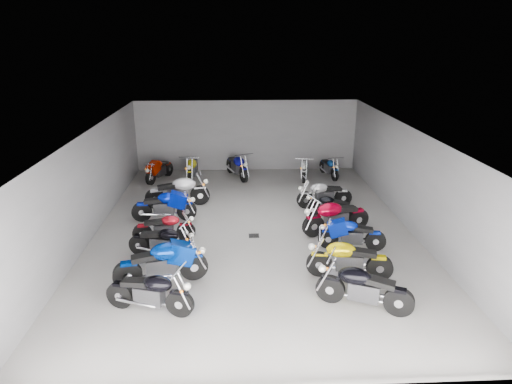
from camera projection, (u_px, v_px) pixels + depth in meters
ground at (253, 229)px, 14.69m from camera, size 14.00×14.00×0.00m
wall_back at (247, 136)px, 20.79m from camera, size 10.00×0.10×3.20m
wall_left at (90, 185)px, 13.94m from camera, size 0.10×14.00×3.20m
wall_right at (411, 180)px, 14.40m from camera, size 0.10×14.00×3.20m
ceiling at (253, 131)px, 13.65m from camera, size 10.00×14.00×0.04m
drain_grate at (254, 236)px, 14.22m from camera, size 0.32×0.32×0.01m
motorcycle_left_a at (150, 292)px, 10.15m from camera, size 2.05×0.75×0.92m
motorcycle_left_b at (162, 263)px, 11.32m from camera, size 2.32×0.70×1.03m
motorcycle_left_c at (163, 242)px, 12.70m from camera, size 1.96×0.67×0.88m
motorcycle_left_d at (165, 227)px, 13.71m from camera, size 1.89×0.39×0.83m
motorcycle_left_e at (165, 206)px, 15.24m from camera, size 2.16×0.43×0.95m
motorcycle_left_f at (178, 192)px, 16.53m from camera, size 2.33×0.63×1.03m
motorcycle_right_a at (363, 288)px, 10.28m from camera, size 2.08×1.04×0.97m
motorcycle_right_b at (348, 259)px, 11.60m from camera, size 2.18×0.59×0.97m
motorcycle_right_c at (351, 234)px, 13.19m from camera, size 1.94×0.50×0.86m
motorcycle_right_d at (335, 217)px, 14.26m from camera, size 2.24×0.85×1.01m
motorcycle_right_e at (332, 207)px, 15.33m from camera, size 1.77×0.86×0.83m
motorcycle_right_f at (324, 194)px, 16.48m from camera, size 2.06×0.48×0.90m
motorcycle_back_a at (159, 170)px, 19.54m from camera, size 0.92×1.89×0.88m
motorcycle_back_b at (192, 168)px, 19.59m from camera, size 0.46×2.19×0.96m
motorcycle_back_c at (237, 166)px, 19.92m from camera, size 0.94×2.12×0.97m
motorcycle_back_e at (304, 168)px, 19.81m from camera, size 0.52×1.94×0.86m
motorcycle_back_f at (329, 167)px, 20.03m from camera, size 0.53×1.86×0.82m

